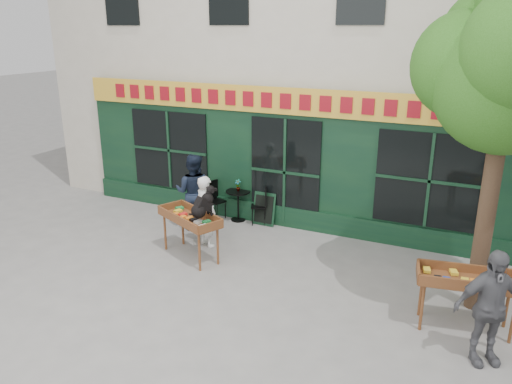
% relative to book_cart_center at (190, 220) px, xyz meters
% --- Properties ---
extents(ground, '(80.00, 80.00, 0.00)m').
position_rel_book_cart_center_xyz_m(ground, '(1.13, 0.07, -0.82)').
color(ground, slate).
rests_on(ground, ground).
extents(building, '(14.00, 7.26, 10.00)m').
position_rel_book_cart_center_xyz_m(building, '(1.13, 6.04, 4.15)').
color(building, beige).
rests_on(building, ground).
extents(book_cart_center, '(1.62, 1.19, 0.99)m').
position_rel_book_cart_center_xyz_m(book_cart_center, '(0.00, 0.00, 0.00)').
color(book_cart_center, brown).
rests_on(book_cart_center, ground).
extents(dog, '(0.56, 0.69, 0.60)m').
position_rel_book_cart_center_xyz_m(dog, '(0.35, -0.05, 0.47)').
color(dog, black).
rests_on(dog, book_cart_center).
extents(woman, '(0.68, 0.58, 1.58)m').
position_rel_book_cart_center_xyz_m(woman, '(-0.00, 0.65, -0.03)').
color(woman, white).
rests_on(woman, ground).
extents(book_cart_right, '(1.58, 0.86, 0.99)m').
position_rel_book_cart_center_xyz_m(book_cart_right, '(5.31, -0.42, 0.00)').
color(book_cart_right, brown).
rests_on(book_cart_right, ground).
extents(man_right, '(1.09, 0.87, 1.73)m').
position_rel_book_cart_center_xyz_m(man_right, '(5.61, -1.17, 0.04)').
color(man_right, '#525257').
rests_on(man_right, ground).
extents(bistro_table, '(0.60, 0.60, 0.76)m').
position_rel_book_cart_center_xyz_m(bistro_table, '(-0.04, 2.26, -0.28)').
color(bistro_table, black).
rests_on(bistro_table, ground).
extents(bistro_chair_left, '(0.47, 0.47, 0.95)m').
position_rel_book_cart_center_xyz_m(bistro_chair_left, '(-0.67, 2.19, -0.26)').
color(bistro_chair_left, black).
rests_on(bistro_chair_left, ground).
extents(bistro_chair_right, '(0.48, 0.48, 0.95)m').
position_rel_book_cart_center_xyz_m(bistro_chair_right, '(0.59, 2.31, -0.26)').
color(bistro_chair_right, black).
rests_on(bistro_chair_right, ground).
extents(potted_plant, '(0.17, 0.12, 0.30)m').
position_rel_book_cart_center_xyz_m(potted_plant, '(-0.04, 2.26, 0.09)').
color(potted_plant, gray).
rests_on(potted_plant, bistro_table).
extents(man_left, '(1.02, 0.88, 1.82)m').
position_rel_book_cart_center_xyz_m(man_left, '(-0.74, 1.36, 0.09)').
color(man_left, black).
rests_on(man_left, ground).
extents(chalkboard, '(0.56, 0.20, 0.79)m').
position_rel_book_cart_center_xyz_m(chalkboard, '(0.65, 2.26, -0.42)').
color(chalkboard, black).
rests_on(chalkboard, ground).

